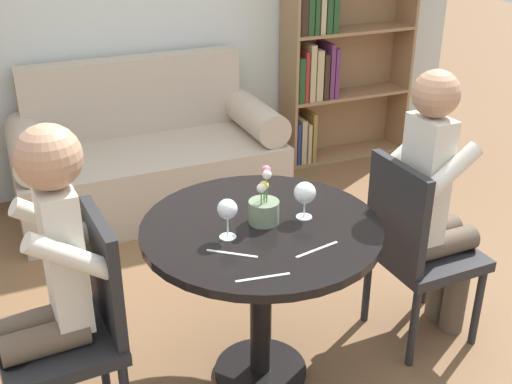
% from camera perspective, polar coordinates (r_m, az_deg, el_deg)
% --- Properties ---
extents(ground_plane, '(16.00, 16.00, 0.00)m').
position_cam_1_polar(ground_plane, '(2.92, 0.41, -15.77)').
color(ground_plane, brown).
extents(round_table, '(0.94, 0.94, 0.74)m').
position_cam_1_polar(round_table, '(2.56, 0.45, -5.81)').
color(round_table, black).
rests_on(round_table, ground_plane).
extents(couch, '(1.67, 0.80, 0.92)m').
position_cam_1_polar(couch, '(4.23, -9.58, 2.84)').
color(couch, '#B7A893').
rests_on(couch, ground_plane).
extents(bookshelf_right, '(0.99, 0.28, 1.46)m').
position_cam_1_polar(bookshelf_right, '(4.86, 6.59, 11.52)').
color(bookshelf_right, '#93704C').
rests_on(bookshelf_right, ground_plane).
extents(chair_left, '(0.44, 0.44, 0.90)m').
position_cam_1_polar(chair_left, '(2.46, -15.60, -11.09)').
color(chair_left, '#232326').
rests_on(chair_left, ground_plane).
extents(chair_right, '(0.43, 0.43, 0.90)m').
position_cam_1_polar(chair_right, '(2.92, 13.94, -4.56)').
color(chair_right, '#232326').
rests_on(chair_right, ground_plane).
extents(person_left, '(0.43, 0.36, 1.26)m').
position_cam_1_polar(person_left, '(2.35, -18.17, -7.79)').
color(person_left, brown).
rests_on(person_left, ground_plane).
extents(person_right, '(0.42, 0.35, 1.28)m').
position_cam_1_polar(person_right, '(2.89, 15.68, -1.12)').
color(person_right, brown).
rests_on(person_right, ground_plane).
extents(wine_glass_left, '(0.08, 0.08, 0.16)m').
position_cam_1_polar(wine_glass_left, '(2.35, -2.57, -1.65)').
color(wine_glass_left, white).
rests_on(wine_glass_left, round_table).
extents(wine_glass_right, '(0.09, 0.09, 0.15)m').
position_cam_1_polar(wine_glass_right, '(2.50, 4.37, -0.17)').
color(wine_glass_right, white).
rests_on(wine_glass_right, round_table).
extents(flower_vase, '(0.12, 0.12, 0.23)m').
position_cam_1_polar(flower_vase, '(2.48, 0.71, -1.41)').
color(flower_vase, gray).
rests_on(flower_vase, round_table).
extents(knife_left_setting, '(0.19, 0.05, 0.00)m').
position_cam_1_polar(knife_left_setting, '(2.34, 5.45, -5.11)').
color(knife_left_setting, silver).
rests_on(knife_left_setting, round_table).
extents(fork_left_setting, '(0.19, 0.04, 0.00)m').
position_cam_1_polar(fork_left_setting, '(2.17, 0.62, -7.61)').
color(fork_left_setting, silver).
rests_on(fork_left_setting, round_table).
extents(knife_right_setting, '(0.16, 0.13, 0.00)m').
position_cam_1_polar(knife_right_setting, '(2.30, -2.15, -5.49)').
color(knife_right_setting, silver).
rests_on(knife_right_setting, round_table).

